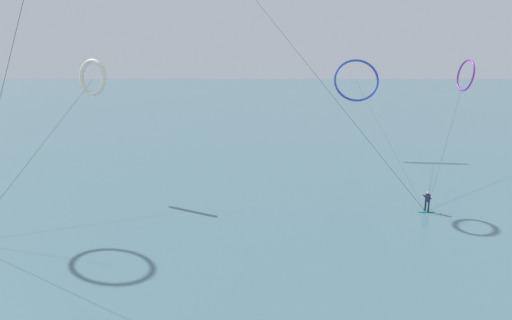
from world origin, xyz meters
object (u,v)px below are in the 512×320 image
surfer_teal (428,203)px  kite_cobalt (357,80)px  kite_ivory (93,78)px  kite_violet (466,75)px

surfer_teal → kite_cobalt: (-1.35, 21.33, 8.23)m
surfer_teal → kite_ivory: (-28.00, 6.52, 9.40)m
surfer_teal → kite_ivory: size_ratio=0.13×
kite_ivory → kite_cobalt: size_ratio=0.59×
kite_violet → kite_cobalt: kite_cobalt is taller
surfer_teal → kite_violet: bearing=111.5°
surfer_teal → kite_cobalt: bearing=143.8°
kite_ivory → kite_cobalt: kite_ivory is taller
surfer_teal → kite_violet: (12.83, 23.42, 8.70)m
surfer_teal → kite_violet: size_ratio=0.07×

